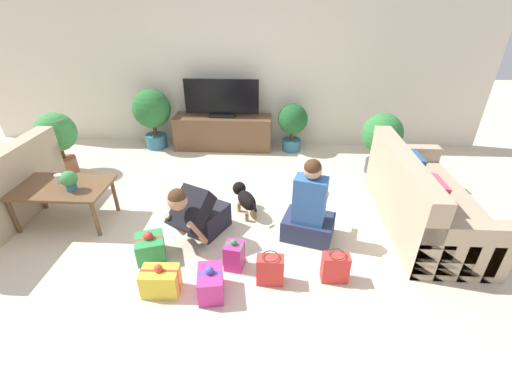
% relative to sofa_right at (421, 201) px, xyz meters
% --- Properties ---
extents(ground_plane, '(16.00, 16.00, 0.00)m').
position_rel_sofa_right_xyz_m(ground_plane, '(-2.42, -0.23, -0.30)').
color(ground_plane, beige).
extents(wall_back, '(8.40, 0.06, 2.60)m').
position_rel_sofa_right_xyz_m(wall_back, '(-2.42, 2.40, 1.00)').
color(wall_back, silver).
rests_on(wall_back, ground_plane).
extents(sofa_right, '(0.85, 1.88, 0.83)m').
position_rel_sofa_right_xyz_m(sofa_right, '(0.00, 0.00, 0.00)').
color(sofa_right, tan).
rests_on(sofa_right, ground_plane).
extents(coffee_table, '(1.03, 0.62, 0.46)m').
position_rel_sofa_right_xyz_m(coffee_table, '(-3.99, -0.18, 0.12)').
color(coffee_table, brown).
rests_on(coffee_table, ground_plane).
extents(tv_console, '(1.60, 0.46, 0.55)m').
position_rel_sofa_right_xyz_m(tv_console, '(-2.51, 2.10, -0.02)').
color(tv_console, brown).
rests_on(tv_console, ground_plane).
extents(tv, '(1.19, 0.20, 0.60)m').
position_rel_sofa_right_xyz_m(tv, '(-2.51, 2.10, 0.51)').
color(tv, black).
rests_on(tv, tv_console).
extents(potted_plant_corner_left, '(0.54, 0.54, 0.89)m').
position_rel_sofa_right_xyz_m(potted_plant_corner_left, '(-4.70, 1.04, 0.26)').
color(potted_plant_corner_left, '#A36042').
rests_on(potted_plant_corner_left, ground_plane).
extents(potted_plant_corner_right, '(0.56, 0.56, 0.88)m').
position_rel_sofa_right_xyz_m(potted_plant_corner_right, '(-0.15, 1.29, 0.26)').
color(potted_plant_corner_right, '#4C4C51').
rests_on(potted_plant_corner_right, ground_plane).
extents(potted_plant_back_left, '(0.62, 0.62, 0.98)m').
position_rel_sofa_right_xyz_m(potted_plant_back_left, '(-3.66, 2.05, 0.32)').
color(potted_plant_back_left, '#336B84').
rests_on(potted_plant_back_left, ground_plane).
extents(potted_plant_back_right, '(0.48, 0.48, 0.78)m').
position_rel_sofa_right_xyz_m(potted_plant_back_right, '(-1.36, 2.05, 0.18)').
color(potted_plant_back_right, '#336B84').
rests_on(potted_plant_back_right, ground_plane).
extents(person_kneeling, '(0.61, 0.78, 0.74)m').
position_rel_sofa_right_xyz_m(person_kneeling, '(-2.42, -0.43, 0.03)').
color(person_kneeling, '#23232D').
rests_on(person_kneeling, ground_plane).
extents(person_sitting, '(0.61, 0.57, 0.94)m').
position_rel_sofa_right_xyz_m(person_sitting, '(-1.27, -0.34, 0.04)').
color(person_sitting, '#283351').
rests_on(person_sitting, ground_plane).
extents(dog, '(0.35, 0.52, 0.33)m').
position_rel_sofa_right_xyz_m(dog, '(-1.98, 0.11, -0.08)').
color(dog, black).
rests_on(dog, ground_plane).
extents(gift_box_a, '(0.33, 0.22, 0.31)m').
position_rel_sofa_right_xyz_m(gift_box_a, '(-2.61, -1.20, -0.17)').
color(gift_box_a, yellow).
rests_on(gift_box_a, ground_plane).
extents(gift_box_b, '(0.20, 0.21, 0.33)m').
position_rel_sofa_right_xyz_m(gift_box_b, '(-2.00, -0.84, -0.16)').
color(gift_box_b, '#CC3389').
rests_on(gift_box_b, ground_plane).
extents(gift_box_c, '(0.26, 0.35, 0.30)m').
position_rel_sofa_right_xyz_m(gift_box_c, '(-2.17, -1.20, -0.17)').
color(gift_box_c, '#CC3389').
rests_on(gift_box_c, ground_plane).
extents(gift_box_d, '(0.35, 0.36, 0.30)m').
position_rel_sofa_right_xyz_m(gift_box_d, '(-2.85, -0.74, -0.18)').
color(gift_box_d, '#2D934C').
rests_on(gift_box_d, ground_plane).
extents(gift_bag_a, '(0.24, 0.16, 0.31)m').
position_rel_sofa_right_xyz_m(gift_bag_a, '(-1.66, -1.02, -0.15)').
color(gift_bag_a, red).
rests_on(gift_bag_a, ground_plane).
extents(gift_bag_b, '(0.24, 0.16, 0.31)m').
position_rel_sofa_right_xyz_m(gift_bag_b, '(-1.07, -0.96, -0.15)').
color(gift_bag_b, red).
rests_on(gift_bag_b, ground_plane).
extents(mug, '(0.12, 0.08, 0.09)m').
position_rel_sofa_right_xyz_m(mug, '(-4.05, -0.08, 0.21)').
color(mug, silver).
rests_on(mug, coffee_table).
extents(tabletop_plant, '(0.17, 0.17, 0.22)m').
position_rel_sofa_right_xyz_m(tabletop_plant, '(-3.81, -0.25, 0.29)').
color(tabletop_plant, '#336B84').
rests_on(tabletop_plant, coffee_table).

